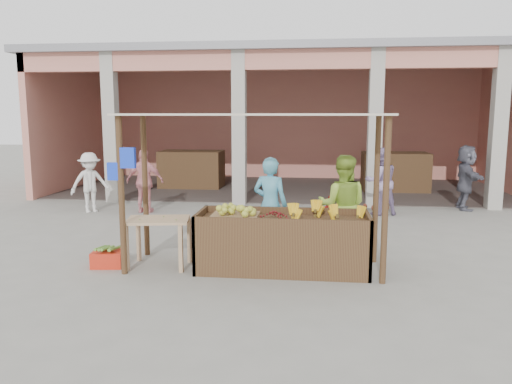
# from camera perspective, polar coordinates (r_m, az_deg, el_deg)

# --- Properties ---
(ground) EXTENTS (60.00, 60.00, 0.00)m
(ground) POSITION_cam_1_polar(r_m,az_deg,el_deg) (7.83, -0.67, -8.77)
(ground) COLOR slate
(ground) RESTS_ON ground
(market_building) EXTENTS (14.40, 6.40, 4.20)m
(market_building) POSITION_cam_1_polar(r_m,az_deg,el_deg) (16.36, 3.48, 9.98)
(market_building) COLOR tan
(market_building) RESTS_ON ground
(fruit_stall) EXTENTS (2.60, 0.95, 0.80)m
(fruit_stall) POSITION_cam_1_polar(r_m,az_deg,el_deg) (7.68, 3.05, -6.04)
(fruit_stall) COLOR brown
(fruit_stall) RESTS_ON ground
(stall_awning) EXTENTS (4.09, 1.35, 2.39)m
(stall_awning) POSITION_cam_1_polar(r_m,az_deg,el_deg) (7.54, -0.75, 5.86)
(stall_awning) COLOR brown
(stall_awning) RESTS_ON ground
(banana_heap) EXTENTS (1.11, 0.60, 0.20)m
(banana_heap) POSITION_cam_1_polar(r_m,az_deg,el_deg) (7.61, 7.79, -2.37)
(banana_heap) COLOR gold
(banana_heap) RESTS_ON fruit_stall
(melon_tray) EXTENTS (0.71, 0.62, 0.19)m
(melon_tray) POSITION_cam_1_polar(r_m,az_deg,el_deg) (7.64, -2.41, -2.34)
(melon_tray) COLOR #8F6D4A
(melon_tray) RESTS_ON fruit_stall
(berry_heap) EXTENTS (0.48, 0.40, 0.15)m
(berry_heap) POSITION_cam_1_polar(r_m,az_deg,el_deg) (7.55, 2.14, -2.57)
(berry_heap) COLOR maroon
(berry_heap) RESTS_ON fruit_stall
(side_table) EXTENTS (1.04, 0.78, 0.77)m
(side_table) POSITION_cam_1_polar(r_m,az_deg,el_deg) (7.95, -11.10, -3.97)
(side_table) COLOR tan
(side_table) RESTS_ON ground
(papaya_pile) EXTENTS (0.72, 0.41, 0.21)m
(papaya_pile) POSITION_cam_1_polar(r_m,az_deg,el_deg) (7.90, -11.15, -2.28)
(papaya_pile) COLOR #4D9330
(papaya_pile) RESTS_ON side_table
(red_crate) EXTENTS (0.52, 0.40, 0.25)m
(red_crate) POSITION_cam_1_polar(r_m,az_deg,el_deg) (8.24, -16.55, -7.34)
(red_crate) COLOR red
(red_crate) RESTS_ON ground
(plantain_bundle) EXTENTS (0.39, 0.27, 0.08)m
(plantain_bundle) POSITION_cam_1_polar(r_m,az_deg,el_deg) (8.20, -16.60, -6.25)
(plantain_bundle) COLOR #629636
(plantain_bundle) RESTS_ON red_crate
(produce_sacks) EXTENTS (0.95, 0.71, 0.58)m
(produce_sacks) POSITION_cam_1_polar(r_m,az_deg,el_deg) (12.85, 13.60, -0.73)
(produce_sacks) COLOR maroon
(produce_sacks) RESTS_ON ground
(vendor_blue) EXTENTS (0.77, 0.64, 1.77)m
(vendor_blue) POSITION_cam_1_polar(r_m,az_deg,el_deg) (8.59, 1.64, -1.11)
(vendor_blue) COLOR #54A9C8
(vendor_blue) RESTS_ON ground
(vendor_green) EXTENTS (0.92, 0.60, 1.80)m
(vendor_green) POSITION_cam_1_polar(r_m,az_deg,el_deg) (8.48, 9.86, -1.26)
(vendor_green) COLOR #98BD3C
(vendor_green) RESTS_ON ground
(motorcycle) EXTENTS (0.87, 1.75, 0.88)m
(motorcycle) POSITION_cam_1_polar(r_m,az_deg,el_deg) (9.59, 5.64, -2.82)
(motorcycle) COLOR maroon
(motorcycle) RESTS_ON ground
(shopper_a) EXTENTS (1.11, 1.03, 1.58)m
(shopper_a) POSITION_cam_1_polar(r_m,az_deg,el_deg) (12.79, -18.44, 1.29)
(shopper_a) COLOR silver
(shopper_a) RESTS_ON ground
(shopper_b) EXTENTS (0.98, 0.53, 1.65)m
(shopper_b) POSITION_cam_1_polar(r_m,az_deg,el_deg) (12.36, -12.58, 1.46)
(shopper_b) COLOR pink
(shopper_b) RESTS_ON ground
(shopper_d) EXTENTS (0.69, 1.60, 1.71)m
(shopper_d) POSITION_cam_1_polar(r_m,az_deg,el_deg) (13.53, 22.86, 1.72)
(shopper_d) COLOR #535360
(shopper_d) RESTS_ON ground
(shopper_f) EXTENTS (0.94, 0.67, 1.75)m
(shopper_f) POSITION_cam_1_polar(r_m,az_deg,el_deg) (12.19, 14.15, 1.53)
(shopper_f) COLOR #8E77A4
(shopper_f) RESTS_ON ground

